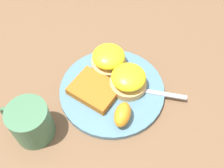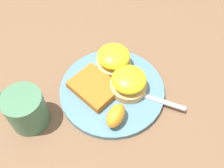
# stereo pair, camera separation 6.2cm
# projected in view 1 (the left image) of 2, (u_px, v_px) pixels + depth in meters

# --- Properties ---
(ground_plane) EXTENTS (1.10, 1.10, 0.00)m
(ground_plane) POSITION_uv_depth(u_px,v_px,m) (112.00, 92.00, 0.65)
(ground_plane) COLOR brown
(plate) EXTENTS (0.26, 0.26, 0.01)m
(plate) POSITION_uv_depth(u_px,v_px,m) (112.00, 90.00, 0.65)
(plate) COLOR slate
(plate) RESTS_ON ground_plane
(sandwich_benedict_left) EXTENTS (0.09, 0.09, 0.06)m
(sandwich_benedict_left) POSITION_uv_depth(u_px,v_px,m) (128.00, 80.00, 0.62)
(sandwich_benedict_left) COLOR tan
(sandwich_benedict_left) RESTS_ON plate
(sandwich_benedict_right) EXTENTS (0.09, 0.09, 0.06)m
(sandwich_benedict_right) POSITION_uv_depth(u_px,v_px,m) (109.00, 59.00, 0.66)
(sandwich_benedict_right) COLOR tan
(sandwich_benedict_right) RESTS_ON plate
(hashbrown_patty) EXTENTS (0.13, 0.11, 0.02)m
(hashbrown_patty) POSITION_uv_depth(u_px,v_px,m) (95.00, 89.00, 0.63)
(hashbrown_patty) COLOR #B15E1B
(hashbrown_patty) RESTS_ON plate
(orange_wedge) EXTENTS (0.04, 0.06, 0.04)m
(orange_wedge) POSITION_uv_depth(u_px,v_px,m) (123.00, 115.00, 0.58)
(orange_wedge) COLOR orange
(orange_wedge) RESTS_ON plate
(fork) EXTENTS (0.22, 0.05, 0.00)m
(fork) POSITION_uv_depth(u_px,v_px,m) (135.00, 89.00, 0.64)
(fork) COLOR silver
(fork) RESTS_ON plate
(cup) EXTENTS (0.12, 0.09, 0.09)m
(cup) POSITION_uv_depth(u_px,v_px,m) (31.00, 122.00, 0.55)
(cup) COLOR #42704C
(cup) RESTS_ON ground_plane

